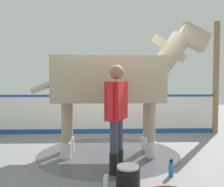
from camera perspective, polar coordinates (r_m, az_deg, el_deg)
The scene contains 9 objects.
ground_plane at distance 5.35m, azimuth 0.66°, elevation -12.81°, with size 16.00×16.00×0.02m, color gray.
wet_patch at distance 5.24m, azimuth -0.79°, elevation -13.01°, with size 2.75×2.75×0.00m, color #4C4C54.
barrier_wall at distance 7.04m, azimuth -1.14°, elevation -4.78°, with size 5.70×0.99×1.05m.
roof_post_near at distance 7.60m, azimuth 21.70°, elevation 3.23°, with size 0.16×0.16×2.99m, color olive.
horse at distance 5.03m, azimuth 0.61°, elevation 2.78°, with size 3.44×1.17×2.54m.
handler at distance 4.09m, azimuth 0.99°, elevation -3.73°, with size 0.44×0.59×1.69m.
wash_bucket at distance 3.64m, azimuth 3.52°, elevation -17.88°, with size 0.32×0.32×0.33m.
bottle_shampoo at distance 3.67m, azimuth -1.29°, elevation -18.85°, with size 0.08×0.08×0.20m.
bottle_spray at distance 4.20m, azimuth 12.76°, elevation -15.60°, with size 0.07×0.07×0.26m.
Camera 1 is at (1.05, 5.03, 1.48)m, focal length 41.99 mm.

